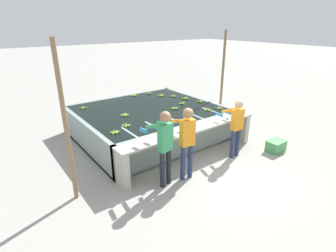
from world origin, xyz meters
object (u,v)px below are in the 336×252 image
object	(u,v)px
banana_bunch_floating_13	(161,95)
support_post_left	(66,126)
banana_bunch_floating_10	(173,96)
banana_bunch_floating_8	(185,98)
worker_0	(164,142)
banana_bunch_floating_0	(126,125)
banana_bunch_floating_6	(219,108)
worker_2	(236,124)
knife_0	(181,132)
support_post_right	(222,77)
banana_bunch_floating_2	(83,108)
banana_bunch_ledge_0	(236,116)
banana_bunch_floating_3	(125,115)
banana_bunch_floating_4	(134,95)
banana_bunch_floating_11	(207,109)
crate	(276,146)
banana_bunch_floating_9	(149,93)
knife_1	(226,118)
worker_1	(186,137)
banana_bunch_floating_1	(115,132)
banana_bunch_floating_12	(200,102)
banana_bunch_floating_5	(182,103)
banana_bunch_floating_7	(175,108)

from	to	relation	value
banana_bunch_floating_13	support_post_left	xyz separation A→B (m)	(-4.20, -2.85, 0.68)
banana_bunch_floating_10	banana_bunch_floating_8	bearing A→B (deg)	-71.34
worker_0	banana_bunch_floating_0	bearing A→B (deg)	91.32
banana_bunch_floating_6	banana_bunch_floating_13	size ratio (longest dim) A/B	0.98
worker_2	banana_bunch_floating_6	distance (m)	1.43
knife_0	support_post_right	xyz separation A→B (m)	(3.36, 1.78, 0.69)
banana_bunch_floating_0	banana_bunch_floating_2	world-z (taller)	same
banana_bunch_ledge_0	knife_0	size ratio (longest dim) A/B	0.79
banana_bunch_floating_3	knife_0	bearing A→B (deg)	-75.31
banana_bunch_floating_4	worker_0	bearing A→B (deg)	-111.49
banana_bunch_floating_11	banana_bunch_floating_13	distance (m)	2.23
banana_bunch_floating_3	crate	size ratio (longest dim) A/B	0.51
worker_2	support_post_left	bearing A→B (deg)	169.58
banana_bunch_floating_9	banana_bunch_floating_3	bearing A→B (deg)	-138.79
banana_bunch_floating_13	banana_bunch_floating_11	bearing A→B (deg)	-85.74
banana_bunch_floating_10	banana_bunch_ledge_0	world-z (taller)	banana_bunch_ledge_0
banana_bunch_ledge_0	support_post_right	bearing A→B (deg)	53.02
banana_bunch_floating_10	knife_1	distance (m)	2.75
banana_bunch_floating_13	banana_bunch_floating_4	bearing A→B (deg)	142.79
worker_1	banana_bunch_floating_4	size ratio (longest dim) A/B	6.28
banana_bunch_floating_6	banana_bunch_floating_3	bearing A→B (deg)	155.80
banana_bunch_floating_4	banana_bunch_floating_9	size ratio (longest dim) A/B	0.97
banana_bunch_floating_1	banana_bunch_floating_2	bearing A→B (deg)	88.25
banana_bunch_floating_8	banana_bunch_floating_12	size ratio (longest dim) A/B	1.01
banana_bunch_floating_6	banana_bunch_floating_11	distance (m)	0.42
banana_bunch_ledge_0	banana_bunch_floating_0	bearing A→B (deg)	156.72
banana_bunch_floating_6	support_post_left	distance (m)	4.84
banana_bunch_floating_9	knife_1	distance (m)	3.62
support_post_left	banana_bunch_floating_1	bearing A→B (deg)	28.30
banana_bunch_floating_10	banana_bunch_floating_11	world-z (taller)	same
worker_1	worker_2	size ratio (longest dim) A/B	1.08
worker_0	banana_bunch_floating_3	xyz separation A→B (m)	(0.33, 2.42, -0.14)
banana_bunch_floating_2	banana_bunch_floating_5	world-z (taller)	same
worker_1	banana_bunch_floating_10	size ratio (longest dim) A/B	6.23
banana_bunch_floating_13	support_post_right	size ratio (longest dim) A/B	0.09
worker_2	support_post_right	xyz separation A→B (m)	(1.90, 2.27, 0.65)
worker_2	banana_bunch_floating_5	xyz separation A→B (m)	(0.11, 2.34, -0.03)
banana_bunch_floating_9	banana_bunch_ledge_0	world-z (taller)	banana_bunch_ledge_0
banana_bunch_floating_6	banana_bunch_floating_7	distance (m)	1.39
banana_bunch_floating_1	banana_bunch_floating_3	world-z (taller)	same
banana_bunch_floating_4	banana_bunch_floating_5	distance (m)	2.01
banana_bunch_floating_2	banana_bunch_ledge_0	distance (m)	4.67
banana_bunch_floating_4	banana_bunch_floating_11	world-z (taller)	same
banana_bunch_floating_0	banana_bunch_floating_2	size ratio (longest dim) A/B	1.06
worker_1	support_post_left	size ratio (longest dim) A/B	0.54
banana_bunch_floating_7	banana_bunch_floating_12	world-z (taller)	same
banana_bunch_floating_3	support_post_left	distance (m)	2.78
worker_2	banana_bunch_floating_4	bearing A→B (deg)	98.91
banana_bunch_floating_12	crate	bearing A→B (deg)	-80.24
banana_bunch_floating_9	knife_0	world-z (taller)	banana_bunch_floating_9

